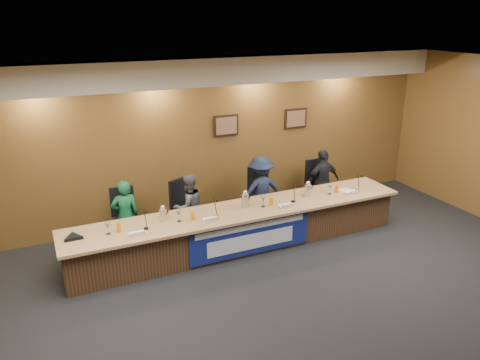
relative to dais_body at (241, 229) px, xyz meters
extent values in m
plane|color=black|center=(0.00, -2.40, -0.35)|extent=(10.00, 10.00, 0.00)
cube|color=silver|center=(0.00, -2.40, 2.85)|extent=(10.00, 8.00, 0.04)
cube|color=brown|center=(0.00, 1.60, 1.25)|extent=(10.00, 0.04, 3.20)
cube|color=beige|center=(0.00, 1.35, 2.60)|extent=(10.00, 0.50, 0.50)
cube|color=#442A18|center=(0.00, 0.00, 0.00)|extent=(6.00, 0.80, 0.70)
cube|color=#AD7E51|center=(0.00, -0.05, 0.38)|extent=(6.10, 0.95, 0.05)
cube|color=navy|center=(0.00, -0.41, 0.03)|extent=(2.20, 0.02, 0.65)
cube|color=silver|center=(0.00, -0.43, 0.23)|extent=(2.00, 0.01, 0.10)
cube|color=silver|center=(0.00, -0.43, -0.05)|extent=(1.60, 0.01, 0.28)
cube|color=black|center=(0.40, 1.57, 1.50)|extent=(0.52, 0.04, 0.42)
cube|color=black|center=(2.00, 1.57, 1.50)|extent=(0.52, 0.04, 0.42)
imported|color=#11572F|center=(-1.85, 0.74, 0.30)|extent=(0.50, 0.35, 1.29)
imported|color=#505156|center=(-0.71, 0.74, 0.27)|extent=(0.68, 0.57, 1.24)
imported|color=#17203A|center=(0.77, 0.74, 0.35)|extent=(0.91, 0.53, 1.39)
imported|color=black|center=(2.20, 0.74, 0.33)|extent=(0.81, 0.37, 1.35)
cube|color=black|center=(-1.85, 0.84, 0.13)|extent=(0.52, 0.52, 0.08)
cube|color=black|center=(-0.71, 0.84, 0.13)|extent=(0.64, 0.64, 0.08)
cube|color=black|center=(0.77, 0.84, 0.13)|extent=(0.63, 0.63, 0.08)
cube|color=black|center=(2.20, 0.84, 0.13)|extent=(0.50, 0.50, 0.08)
cube|color=white|center=(-1.89, -0.33, 0.45)|extent=(0.24, 0.08, 0.10)
cylinder|color=black|center=(-1.70, -0.13, 0.41)|extent=(0.07, 0.07, 0.02)
cylinder|color=orange|center=(-2.11, -0.06, 0.47)|extent=(0.06, 0.06, 0.15)
cylinder|color=silver|center=(-2.27, -0.07, 0.49)|extent=(0.08, 0.08, 0.18)
cube|color=white|center=(-0.67, -0.31, 0.45)|extent=(0.24, 0.08, 0.10)
cylinder|color=black|center=(-0.55, -0.17, 0.41)|extent=(0.07, 0.07, 0.02)
cylinder|color=orange|center=(-0.93, -0.12, 0.47)|extent=(0.06, 0.06, 0.15)
cylinder|color=silver|center=(-1.14, -0.08, 0.49)|extent=(0.08, 0.08, 0.18)
cube|color=white|center=(0.74, -0.32, 0.45)|extent=(0.24, 0.08, 0.10)
cylinder|color=black|center=(0.97, -0.12, 0.41)|extent=(0.07, 0.07, 0.02)
cylinder|color=orange|center=(0.53, -0.12, 0.47)|extent=(0.06, 0.06, 0.15)
cylinder|color=silver|center=(0.38, -0.11, 0.49)|extent=(0.08, 0.08, 0.18)
cube|color=white|center=(2.19, -0.27, 0.45)|extent=(0.24, 0.08, 0.10)
cylinder|color=black|center=(2.37, -0.15, 0.41)|extent=(0.07, 0.07, 0.02)
cylinder|color=orange|center=(1.96, -0.07, 0.47)|extent=(0.06, 0.06, 0.15)
cylinder|color=silver|center=(1.79, -0.09, 0.49)|extent=(0.08, 0.08, 0.18)
cylinder|color=silver|center=(-1.37, 0.05, 0.51)|extent=(0.12, 0.12, 0.22)
cylinder|color=silver|center=(0.09, 0.01, 0.53)|extent=(0.13, 0.13, 0.25)
cylinder|color=silver|center=(1.36, -0.01, 0.52)|extent=(0.12, 0.12, 0.24)
cylinder|color=black|center=(-2.78, -0.01, 0.43)|extent=(0.32, 0.32, 0.05)
cube|color=white|center=(2.20, -0.09, 0.40)|extent=(0.26, 0.33, 0.01)
camera|label=1|loc=(-3.13, -6.80, 3.60)|focal=35.00mm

